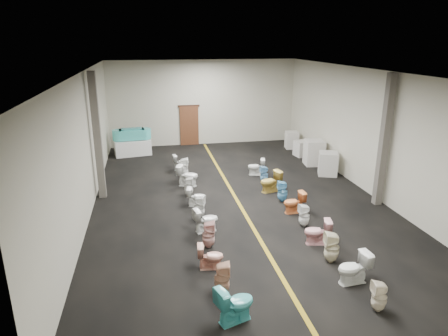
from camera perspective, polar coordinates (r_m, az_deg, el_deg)
The scene contains 38 objects.
floor at distance 14.61m, azimuth 1.63°, elevation -4.21°, with size 16.00×16.00×0.00m, color black.
ceiling at distance 13.57m, azimuth 1.80°, elevation 13.67°, with size 16.00×16.00×0.00m, color black.
wall_back at distance 21.66m, azimuth -2.96°, elevation 9.27°, with size 10.00×10.00×0.00m, color #BAB69F.
wall_front at distance 6.82m, azimuth 16.78°, elevation -11.44°, with size 10.00×10.00×0.00m, color #BAB69F.
wall_left at distance 13.75m, azimuth -19.11°, elevation 3.23°, with size 16.00×16.00×0.00m, color #BAB69F.
wall_right at distance 15.76m, azimuth 19.81°, elevation 4.95°, with size 16.00×16.00×0.00m, color #BAB69F.
aisle_stripe at distance 14.61m, azimuth 1.63°, elevation -4.20°, with size 0.12×15.60×0.01m, color #9B7B16.
back_door at distance 21.72m, azimuth -4.98°, elevation 6.03°, with size 1.00×0.10×2.10m, color #562D19.
door_frame at distance 21.53m, azimuth -5.06°, elevation 8.82°, with size 1.15×0.08×0.10m, color #331C11.
column_left at distance 14.68m, azimuth -17.65°, elevation 4.27°, with size 0.25×0.25×4.50m, color #59544C.
column_right at distance 14.40m, azimuth 21.91°, elevation 3.55°, with size 0.25×0.25×4.50m, color #59544C.
display_table at distance 20.34m, azimuth -12.90°, elevation 2.89°, with size 1.72×0.86×0.77m, color white.
bathtub at distance 20.18m, azimuth -13.03°, elevation 4.78°, with size 1.85×0.77×0.55m.
appliance_crate_a at distance 17.43m, azimuth 14.62°, elevation 0.61°, with size 0.76×0.76×0.98m, color beige.
appliance_crate_b at distance 18.69m, azimuth 12.74°, elevation 2.17°, with size 0.83×0.83×1.14m, color silver.
appliance_crate_c at distance 20.02m, azimuth 11.09°, elevation 2.75°, with size 0.66×0.66×0.75m, color beige.
appliance_crate_d at distance 21.34m, azimuth 9.64°, elevation 3.97°, with size 0.62×0.62×0.89m, color silver.
toilet_left_0 at distance 8.53m, azimuth 1.60°, elevation -18.78°, with size 0.46×0.81×0.82m, color #43B1B3.
toilet_left_1 at distance 9.29m, azimuth -0.30°, elevation -15.50°, with size 0.35×0.36×0.78m, color tan.
toilet_left_2 at distance 10.22m, azimuth -1.96°, elevation -12.52°, with size 0.37×0.65×0.66m, color #E4A08B.
toilet_left_3 at distance 11.12m, azimuth -2.24°, elevation -9.49°, with size 0.35×0.36×0.78m, color #D6A09A.
toilet_left_4 at distance 12.00m, azimuth -2.59°, elevation -7.40°, with size 0.42×0.73×0.75m, color white.
toilet_left_5 at distance 12.88m, azimuth -3.55°, elevation -5.58°, with size 0.34×0.34×0.75m, color white.
toilet_left_6 at distance 13.81m, azimuth -3.94°, elevation -4.13°, with size 0.37×0.65×0.66m, color white.
toilet_left_7 at distance 14.69m, azimuth -5.07°, elevation -2.65°, with size 0.32×0.33×0.71m, color white.
toilet_left_8 at distance 15.67m, azimuth -5.22°, elevation -1.09°, with size 0.47×0.82×0.83m, color white.
toilet_left_9 at distance 16.63m, azimuth -5.80°, elevation 0.03°, with size 0.38×0.38×0.84m, color white.
toilet_left_10 at distance 17.61m, azimuth -6.18°, elevation 0.81°, with size 0.39×0.69×0.70m, color silver.
toilet_right_0 at distance 9.40m, azimuth 21.30°, elevation -16.74°, with size 0.31×0.32×0.70m, color beige.
toilet_right_1 at distance 10.11m, azimuth 18.04°, elevation -13.46°, with size 0.44×0.77×0.78m, color white.
toilet_right_2 at distance 10.79m, azimuth 15.14°, elevation -10.89°, with size 0.38×0.39×0.84m, color beige.
toilet_right_3 at distance 11.59m, azimuth 13.20°, elevation -8.87°, with size 0.41×0.73×0.74m, color #E8A5A8.
toilet_right_4 at distance 12.55m, azimuth 11.39°, elevation -6.65°, with size 0.33×0.33×0.72m, color white.
toilet_right_5 at distance 13.43m, azimuth 9.99°, elevation -4.87°, with size 0.41×0.71×0.73m, color #EA8142.
toilet_right_6 at distance 14.25m, azimuth 8.36°, elevation -3.32°, with size 0.35×0.35×0.77m, color #66B3DC.
toilet_right_7 at distance 15.10m, azimuth 6.68°, elevation -1.93°, with size 0.45×0.80×0.81m, color gold.
toilet_right_8 at distance 16.04m, azimuth 5.77°, elevation -0.91°, with size 0.31×0.32×0.70m, color #71ADD8.
toilet_right_9 at distance 16.93m, azimuth 4.63°, elevation 0.17°, with size 0.40×0.70×0.72m, color white.
Camera 1 is at (-2.97, -13.20, 5.51)m, focal length 32.00 mm.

